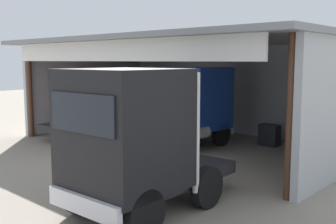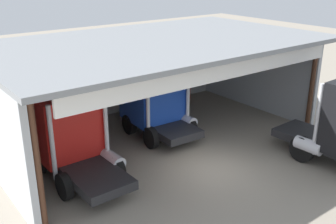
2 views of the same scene
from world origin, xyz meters
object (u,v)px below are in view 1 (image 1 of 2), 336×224
(truck_blue_center_left_bay, at_px, (194,104))
(truck_black_center_right_bay, at_px, (132,139))
(truck_red_right_bay, at_px, (105,102))
(tool_cart, at_px, (269,135))
(oil_drum, at_px, (321,138))

(truck_blue_center_left_bay, xyz_separation_m, truck_black_center_right_bay, (4.46, -8.10, 0.06))
(truck_red_right_bay, height_order, truck_blue_center_left_bay, truck_blue_center_left_bay)
(truck_black_center_right_bay, distance_m, tool_cart, 10.46)
(truck_red_right_bay, distance_m, tool_cart, 8.79)
(truck_blue_center_left_bay, height_order, oil_drum, truck_blue_center_left_bay)
(truck_blue_center_left_bay, distance_m, oil_drum, 6.05)
(truck_red_right_bay, height_order, oil_drum, truck_red_right_bay)
(truck_black_center_right_bay, height_order, tool_cart, truck_black_center_right_bay)
(truck_blue_center_left_bay, bearing_deg, tool_cart, 39.28)
(truck_red_right_bay, xyz_separation_m, truck_black_center_right_bay, (9.62, -6.85, 0.21))
(truck_red_right_bay, distance_m, truck_blue_center_left_bay, 5.31)
(truck_red_right_bay, relative_size, oil_drum, 5.79)
(tool_cart, bearing_deg, truck_red_right_bay, -157.15)
(truck_blue_center_left_bay, relative_size, tool_cart, 4.43)
(oil_drum, bearing_deg, truck_red_right_bay, -155.22)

